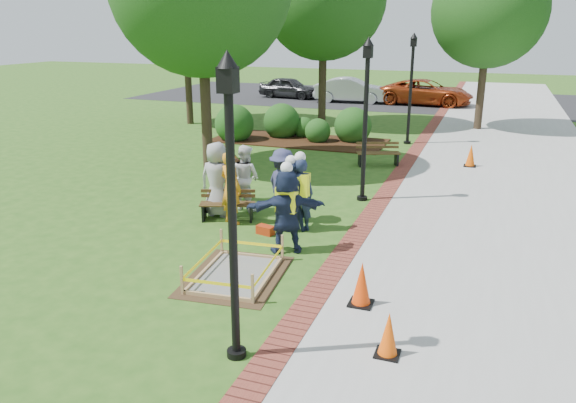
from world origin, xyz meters
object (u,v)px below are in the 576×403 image
(wet_concrete_pad, at_px, (236,265))
(hivis_worker_b, at_px, (300,192))
(cone_front, at_px, (388,335))
(lamp_near, at_px, (231,191))
(hivis_worker_a, at_px, (287,208))
(hivis_worker_c, at_px, (291,193))
(bench_near, at_px, (228,211))

(wet_concrete_pad, distance_m, hivis_worker_b, 2.91)
(cone_front, bearing_deg, lamp_near, -159.88)
(hivis_worker_a, height_order, hivis_worker_b, hivis_worker_a)
(hivis_worker_a, height_order, hivis_worker_c, hivis_worker_a)
(hivis_worker_c, bearing_deg, hivis_worker_a, -73.86)
(lamp_near, height_order, hivis_worker_b, lamp_near)
(cone_front, height_order, lamp_near, lamp_near)
(cone_front, distance_m, hivis_worker_c, 5.40)
(lamp_near, xyz_separation_m, hivis_worker_b, (-0.84, 5.23, -1.56))
(bench_near, bearing_deg, cone_front, -43.73)
(bench_near, xyz_separation_m, hivis_worker_b, (1.87, -0.05, 0.69))
(wet_concrete_pad, height_order, hivis_worker_a, hivis_worker_a)
(cone_front, relative_size, hivis_worker_c, 0.40)
(cone_front, bearing_deg, hivis_worker_b, 122.64)
(bench_near, xyz_separation_m, lamp_near, (2.71, -5.28, 2.25))
(wet_concrete_pad, distance_m, cone_front, 3.59)
(bench_near, relative_size, cone_front, 2.00)
(bench_near, relative_size, hivis_worker_b, 0.75)
(lamp_near, bearing_deg, hivis_worker_c, 101.34)
(bench_near, height_order, hivis_worker_c, hivis_worker_c)
(wet_concrete_pad, xyz_separation_m, cone_front, (3.18, -1.67, 0.10))
(cone_front, relative_size, lamp_near, 0.16)
(cone_front, bearing_deg, hivis_worker_a, 130.60)
(cone_front, height_order, hivis_worker_a, hivis_worker_a)
(cone_front, xyz_separation_m, hivis_worker_a, (-2.70, 3.16, 0.62))
(hivis_worker_a, relative_size, hivis_worker_c, 1.10)
(wet_concrete_pad, bearing_deg, hivis_worker_a, 72.29)
(wet_concrete_pad, distance_m, hivis_worker_c, 2.82)
(bench_near, bearing_deg, wet_concrete_pad, -61.42)
(cone_front, distance_m, hivis_worker_b, 5.35)
(bench_near, bearing_deg, hivis_worker_b, -1.66)
(wet_concrete_pad, distance_m, lamp_near, 3.49)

